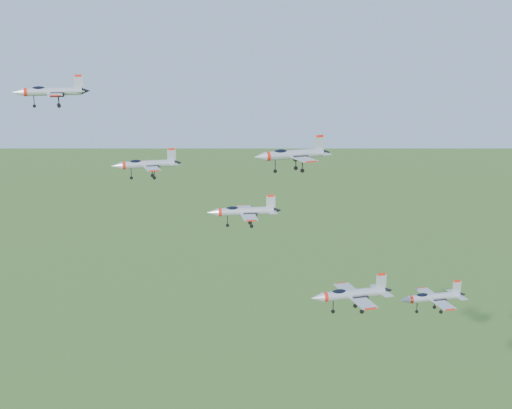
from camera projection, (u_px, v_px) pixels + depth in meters
name	position (u px, v px, depth m)	size (l,w,h in m)	color
jet_lead	(51.00, 91.00, 117.77)	(12.60, 10.37, 3.37)	#A5A9B2
jet_left_high	(146.00, 164.00, 111.62)	(11.08, 9.11, 2.97)	#A5A9B2
jet_right_high	(292.00, 154.00, 96.11)	(11.46, 9.49, 3.06)	#A5A9B2
jet_left_low	(244.00, 211.00, 126.64)	(13.43, 11.26, 3.60)	#A5A9B2
jet_right_low	(351.00, 294.00, 110.89)	(13.86, 11.41, 3.71)	#A5A9B2
jet_trail	(432.00, 297.00, 127.72)	(13.31, 11.01, 3.56)	#A5A9B2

